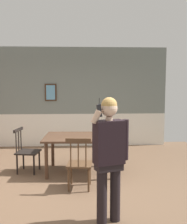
{
  "coord_description": "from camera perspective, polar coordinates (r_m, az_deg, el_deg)",
  "views": [
    {
      "loc": [
        0.07,
        -4.89,
        1.9
      ],
      "look_at": [
        0.3,
        -0.75,
        1.43
      ],
      "focal_mm": 43.88,
      "sensor_mm": 36.0,
      "label": 1
    }
  ],
  "objects": [
    {
      "name": "chair_by_doorway",
      "position": [
        5.94,
        -13.8,
        -7.86
      ],
      "size": [
        0.51,
        0.51,
        0.92
      ],
      "rotation": [
        0.0,
        0.0,
        4.55
      ],
      "color": "black",
      "rests_on": "ground_plane"
    },
    {
      "name": "chair_near_window",
      "position": [
        4.9,
        -2.97,
        -10.68
      ],
      "size": [
        0.47,
        0.47,
        0.94
      ],
      "rotation": [
        0.0,
        0.0,
        -0.11
      ],
      "color": "#513823",
      "rests_on": "ground_plane"
    },
    {
      "name": "person_figure",
      "position": [
        3.66,
        3.32,
        -8.25
      ],
      "size": [
        0.52,
        0.32,
        1.69
      ],
      "rotation": [
        0.0,
        0.0,
        3.45
      ],
      "color": "black",
      "rests_on": "ground_plane"
    },
    {
      "name": "dining_table",
      "position": [
        5.72,
        -2.5,
        -5.93
      ],
      "size": [
        1.59,
        1.12,
        0.76
      ],
      "rotation": [
        0.0,
        0.0,
        -0.05
      ],
      "color": "#4C3323",
      "rests_on": "ground_plane"
    },
    {
      "name": "ground_plane",
      "position": [
        5.24,
        -3.82,
        -14.81
      ],
      "size": [
        6.85,
        6.85,
        0.0
      ],
      "primitive_type": "plane",
      "color": "brown"
    },
    {
      "name": "room_back_partition",
      "position": [
        8.02,
        -3.65,
        2.72
      ],
      "size": [
        5.25,
        0.17,
        2.87
      ],
      "color": "slate",
      "rests_on": "ground_plane"
    }
  ]
}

